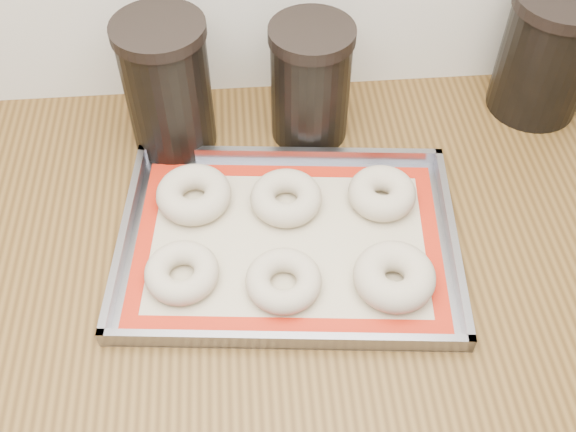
{
  "coord_description": "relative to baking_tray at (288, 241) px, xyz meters",
  "views": [
    {
      "loc": [
        -0.13,
        1.09,
        1.64
      ],
      "look_at": [
        -0.09,
        1.66,
        0.96
      ],
      "focal_mm": 42.0,
      "sensor_mm": 36.0,
      "label": 1
    }
  ],
  "objects": [
    {
      "name": "cabinet",
      "position": [
        0.09,
        0.02,
        -0.48
      ],
      "size": [
        3.0,
        0.65,
        0.86
      ],
      "primitive_type": "cube",
      "color": "#566155",
      "rests_on": "floor"
    },
    {
      "name": "countertop",
      "position": [
        0.09,
        0.02,
        -0.03
      ],
      "size": [
        3.06,
        0.68,
        0.04
      ],
      "primitive_type": "cube",
      "color": "brown",
      "rests_on": "cabinet"
    },
    {
      "name": "baking_tray",
      "position": [
        0.0,
        0.0,
        0.0
      ],
      "size": [
        0.49,
        0.37,
        0.03
      ],
      "rotation": [
        0.0,
        0.0,
        -0.1
      ],
      "color": "gray",
      "rests_on": "countertop"
    },
    {
      "name": "baking_mat",
      "position": [
        -0.0,
        0.0,
        -0.0
      ],
      "size": [
        0.45,
        0.33,
        0.0
      ],
      "rotation": [
        0.0,
        0.0,
        -0.1
      ],
      "color": "#C6B793",
      "rests_on": "baking_tray"
    },
    {
      "name": "bagel_front_left",
      "position": [
        -0.14,
        -0.05,
        0.01
      ],
      "size": [
        0.11,
        0.11,
        0.03
      ],
      "primitive_type": "torus",
      "rotation": [
        0.0,
        0.0,
        0.14
      ],
      "color": "#BDAD92",
      "rests_on": "baking_mat"
    },
    {
      "name": "bagel_front_mid",
      "position": [
        -0.01,
        -0.08,
        0.01
      ],
      "size": [
        0.13,
        0.13,
        0.03
      ],
      "primitive_type": "torus",
      "rotation": [
        0.0,
        0.0,
        -0.44
      ],
      "color": "#BDAD92",
      "rests_on": "baking_mat"
    },
    {
      "name": "bagel_front_right",
      "position": [
        0.13,
        -0.08,
        0.02
      ],
      "size": [
        0.12,
        0.12,
        0.04
      ],
      "primitive_type": "torus",
      "rotation": [
        0.0,
        0.0,
        -0.18
      ],
      "color": "#BDAD92",
      "rests_on": "baking_mat"
    },
    {
      "name": "bagel_back_left",
      "position": [
        -0.13,
        0.08,
        0.02
      ],
      "size": [
        0.11,
        0.11,
        0.04
      ],
      "primitive_type": "torus",
      "rotation": [
        0.0,
        0.0,
        -0.07
      ],
      "color": "#BDAD92",
      "rests_on": "baking_mat"
    },
    {
      "name": "bagel_back_mid",
      "position": [
        0.0,
        0.07,
        0.02
      ],
      "size": [
        0.12,
        0.12,
        0.04
      ],
      "primitive_type": "torus",
      "rotation": [
        0.0,
        0.0,
        0.17
      ],
      "color": "#BDAD92",
      "rests_on": "baking_mat"
    },
    {
      "name": "bagel_back_right",
      "position": [
        0.14,
        0.06,
        0.02
      ],
      "size": [
        0.1,
        0.1,
        0.04
      ],
      "primitive_type": "torus",
      "rotation": [
        0.0,
        0.0,
        0.07
      ],
      "color": "#BDAD92",
      "rests_on": "baking_mat"
    },
    {
      "name": "canister_left",
      "position": [
        -0.16,
        0.22,
        0.1
      ],
      "size": [
        0.13,
        0.13,
        0.21
      ],
      "color": "black",
      "rests_on": "countertop"
    },
    {
      "name": "canister_mid",
      "position": [
        0.05,
        0.23,
        0.09
      ],
      "size": [
        0.13,
        0.13,
        0.19
      ],
      "color": "black",
      "rests_on": "countertop"
    },
    {
      "name": "canister_right",
      "position": [
        0.43,
        0.26,
        0.1
      ],
      "size": [
        0.15,
        0.15,
        0.2
      ],
      "color": "black",
      "rests_on": "countertop"
    }
  ]
}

